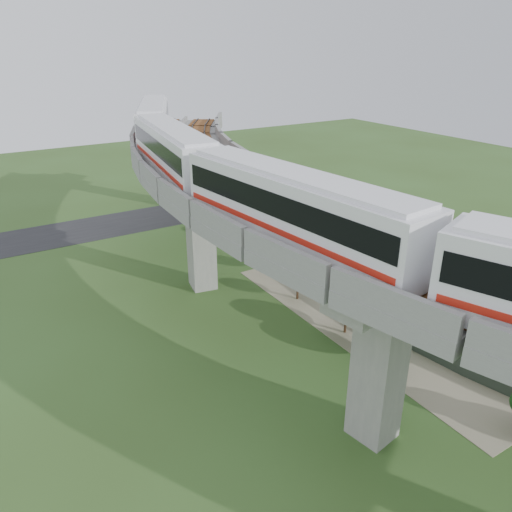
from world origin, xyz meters
The scene contains 13 objects.
ground centered at (0.00, 0.00, 0.00)m, with size 160.00×160.00×0.00m, color #354E1F.
dirt_lot centered at (14.00, -2.00, 0.02)m, with size 18.00×26.00×0.04m, color gray.
asphalt_road centered at (0.00, 30.00, 0.01)m, with size 60.00×8.00×0.03m, color #232326.
viaduct centered at (3.84, 0.00, 9.05)m, with size 19.58×73.98×11.40m.
metro_train centered at (0.35, 0.50, 12.31)m, with size 10.79×61.34×3.64m.
fence centered at (9.75, 0.00, 0.75)m, with size 3.87×38.73×1.50m.
tree_0 centered at (11.52, 24.45, 1.97)m, with size 3.07×3.07×3.27m.
tree_1 centered at (9.74, 17.26, 2.10)m, with size 2.74×2.74×3.27m.
tree_2 centered at (7.82, 9.43, 2.07)m, with size 1.88×1.88×2.88m.
tree_3 centered at (6.49, 4.14, 1.98)m, with size 1.97×1.97×2.82m.
tree_4 centered at (6.43, -1.86, 2.34)m, with size 2.91×2.91×3.58m.
tree_5 centered at (6.48, -5.74, 2.17)m, with size 3.00×3.00×3.44m.
car_dark centered at (12.76, -0.66, 0.59)m, with size 1.55×3.82×1.11m, color black.
Camera 1 is at (-15.50, -25.10, 19.74)m, focal length 35.00 mm.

